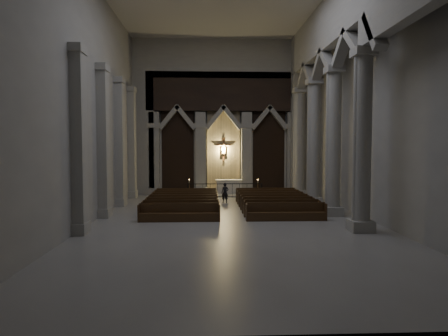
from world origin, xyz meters
name	(u,v)px	position (x,y,z in m)	size (l,w,h in m)	color
room	(233,68)	(0.00, 0.00, 7.60)	(24.00, 24.10, 12.00)	gray
sanctuary_wall	(224,110)	(0.00, 11.54, 6.62)	(14.00, 0.77, 12.00)	#9E9C94
right_arcade	(335,69)	(5.50, 1.33, 7.83)	(1.00, 24.00, 12.00)	#9E9C94
left_pilasters	(112,144)	(-6.75, 3.50, 3.91)	(0.60, 13.00, 8.03)	#9E9C94
sanctuary_step	(224,194)	(0.00, 10.60, 0.07)	(8.50, 2.60, 0.15)	#9E9C94
altar	(229,186)	(0.37, 10.69, 0.67)	(2.06, 0.82, 1.04)	beige
altar_rail	(225,188)	(0.00, 9.16, 0.71)	(5.46, 0.09, 1.07)	black
candle_stand_left	(189,193)	(-2.61, 9.34, 0.37)	(0.23, 0.23, 1.35)	#A27832
candle_stand_right	(258,192)	(2.45, 9.45, 0.36)	(0.22, 0.22, 1.31)	#A27832
pews	(229,205)	(0.00, 3.66, 0.30)	(9.49, 7.45, 0.91)	black
worshipper	(225,193)	(-0.11, 6.63, 0.66)	(0.48, 0.32, 1.33)	black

